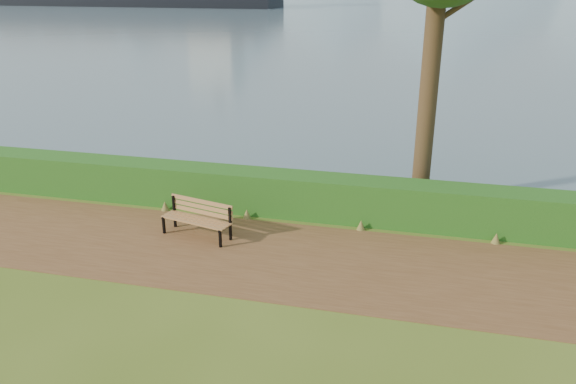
# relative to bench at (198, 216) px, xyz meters

# --- Properties ---
(ground) EXTENTS (140.00, 140.00, 0.00)m
(ground) POSITION_rel_bench_xyz_m (1.84, -0.91, -0.46)
(ground) COLOR #49601B
(ground) RESTS_ON ground
(path) EXTENTS (40.00, 3.40, 0.01)m
(path) POSITION_rel_bench_xyz_m (1.84, -0.61, -0.46)
(path) COLOR brown
(path) RESTS_ON ground
(hedge) EXTENTS (32.00, 0.85, 1.00)m
(hedge) POSITION_rel_bench_xyz_m (1.84, 1.69, 0.04)
(hedge) COLOR #184814
(hedge) RESTS_ON ground
(bench) EXTENTS (1.67, 0.83, 0.81)m
(bench) POSITION_rel_bench_xyz_m (0.00, 0.00, 0.00)
(bench) COLOR black
(bench) RESTS_ON ground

